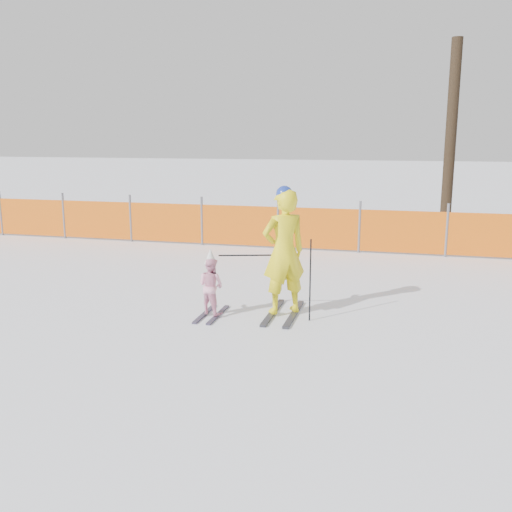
# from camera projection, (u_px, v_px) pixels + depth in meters

# --- Properties ---
(ground) EXTENTS (120.00, 120.00, 0.00)m
(ground) POSITION_uv_depth(u_px,v_px,m) (248.00, 330.00, 8.29)
(ground) COLOR white
(ground) RESTS_ON ground
(adult) EXTENTS (0.85, 1.38, 2.03)m
(adult) POSITION_uv_depth(u_px,v_px,m) (284.00, 251.00, 8.80)
(adult) COLOR black
(adult) RESTS_ON ground
(child) EXTENTS (0.53, 0.98, 1.07)m
(child) POSITION_uv_depth(u_px,v_px,m) (211.00, 285.00, 8.88)
(child) COLOR black
(child) RESTS_ON ground
(ski_poles) EXTENTS (1.44, 0.27, 1.27)m
(ski_poles) POSITION_uv_depth(u_px,v_px,m) (284.00, 270.00, 8.67)
(ski_poles) COLOR black
(ski_poles) RESTS_ON ground
(safety_fence) EXTENTS (17.88, 0.06, 1.25)m
(safety_fence) POSITION_uv_depth(u_px,v_px,m) (234.00, 225.00, 14.44)
(safety_fence) COLOR #595960
(safety_fence) RESTS_ON ground
(tree_trunks) EXTENTS (4.27, 1.77, 5.54)m
(tree_trunks) POSITION_uv_depth(u_px,v_px,m) (507.00, 143.00, 17.09)
(tree_trunks) COLOR black
(tree_trunks) RESTS_ON ground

